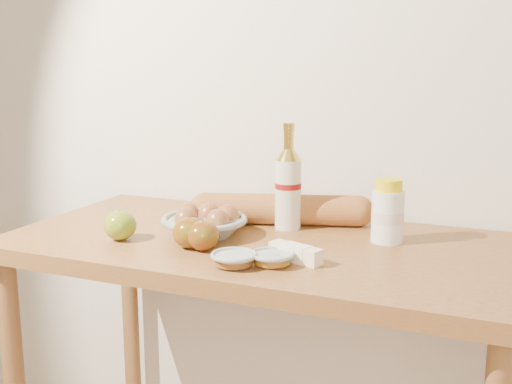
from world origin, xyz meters
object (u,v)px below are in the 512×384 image
cream_bottle (388,213)px  egg_bowl (205,223)px  bourbon_bottle (288,186)px  table (261,289)px  baguette (281,209)px

cream_bottle → egg_bowl: (-0.41, -0.12, -0.04)m
bourbon_bottle → egg_bowl: bearing=-137.7°
table → egg_bowl: (-0.14, -0.02, 0.15)m
table → baguette: 0.22m
table → bourbon_bottle: bearing=79.1°
egg_bowl → baguette: 0.21m
table → bourbon_bottle: bourbon_bottle is taller
bourbon_bottle → cream_bottle: 0.26m
table → cream_bottle: size_ratio=8.08×
cream_bottle → bourbon_bottle: bearing=170.7°
table → egg_bowl: size_ratio=4.94×
cream_bottle → baguette: (-0.28, 0.05, -0.03)m
table → cream_bottle: (0.28, 0.10, 0.19)m
bourbon_bottle → cream_bottle: bourbon_bottle is taller
cream_bottle → baguette: bearing=165.3°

